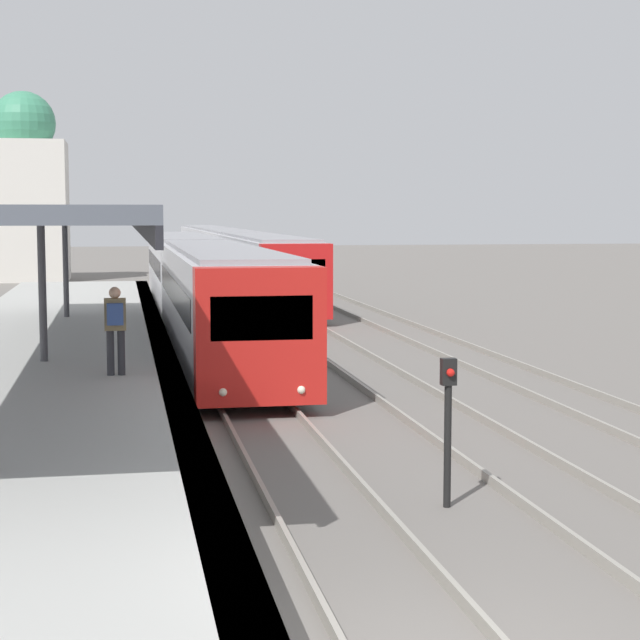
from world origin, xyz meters
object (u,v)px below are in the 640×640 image
(train_far, at_px, (227,253))
(person_on_platform, at_px, (115,323))
(signal_post_near, at_px, (448,416))
(train_near, at_px, (199,280))

(train_far, bearing_deg, person_on_platform, -98.58)
(train_far, xyz_separation_m, signal_post_near, (-1.70, -47.03, -0.43))
(person_on_platform, xyz_separation_m, train_far, (6.08, 40.34, -0.22))
(train_far, height_order, signal_post_near, train_far)
(person_on_platform, height_order, train_near, train_near)
(person_on_platform, xyz_separation_m, train_near, (2.73, 16.28, -0.21))
(train_far, relative_size, signal_post_near, 24.08)
(train_near, distance_m, train_far, 24.30)
(train_near, xyz_separation_m, train_far, (3.35, 24.07, -0.01))
(person_on_platform, height_order, signal_post_near, person_on_platform)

